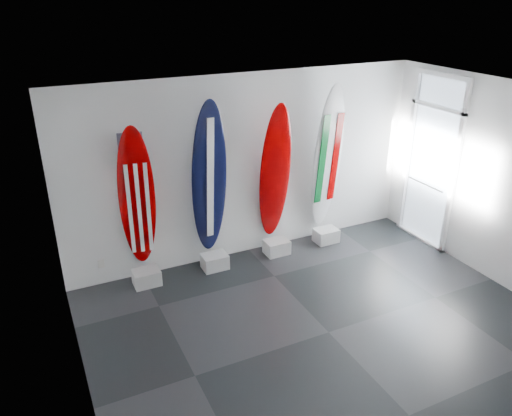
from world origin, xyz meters
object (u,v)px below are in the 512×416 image
surfboard_navy (209,180)px  surfboard_usa (137,199)px  surfboard_italy (327,159)px  surfboard_swiss (275,173)px

surfboard_navy → surfboard_usa: bearing=178.3°
surfboard_usa → surfboard_italy: (3.22, 0.00, 0.15)m
surfboard_swiss → surfboard_italy: size_ratio=0.92×
surfboard_swiss → surfboard_italy: (0.99, 0.00, 0.11)m
surfboard_navy → surfboard_italy: (2.11, 0.00, 0.03)m
surfboard_usa → surfboard_italy: bearing=8.7°
surfboard_italy → surfboard_swiss: bearing=174.7°
surfboard_usa → surfboard_italy: size_ratio=0.89×
surfboard_usa → surfboard_navy: surfboard_navy is taller
surfboard_usa → surfboard_swiss: surfboard_swiss is taller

